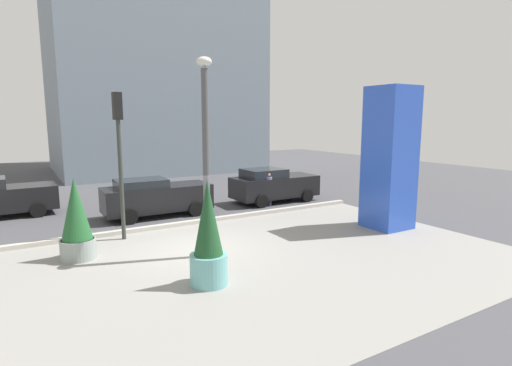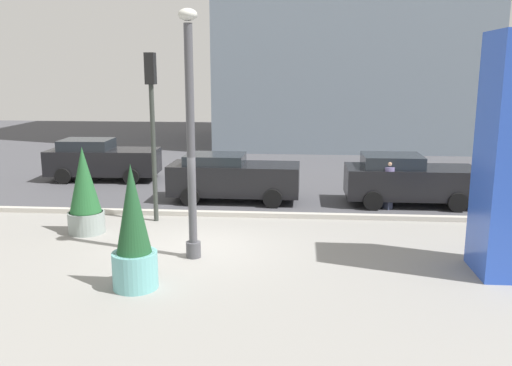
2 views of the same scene
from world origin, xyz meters
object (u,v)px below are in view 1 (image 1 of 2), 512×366
object	(u,v)px
potted_plant_curbside	(208,240)
traffic_light_corner	(119,143)
pedestrian_by_curb	(268,187)
art_pillar_blue	(390,158)
potted_plant_near_right	(76,222)
lamp_post	(206,163)
car_curb_west	(156,197)
car_passing_lane	(273,185)

from	to	relation	value
potted_plant_curbside	traffic_light_corner	distance (m)	5.62
potted_plant_curbside	pedestrian_by_curb	world-z (taller)	potted_plant_curbside
art_pillar_blue	potted_plant_near_right	size ratio (longest dim) A/B	2.17
traffic_light_corner	pedestrian_by_curb	bearing A→B (deg)	15.68
pedestrian_by_curb	art_pillar_blue	bearing A→B (deg)	-72.17
lamp_post	potted_plant_curbside	size ratio (longest dim) A/B	2.20
lamp_post	car_curb_west	world-z (taller)	lamp_post
car_passing_lane	pedestrian_by_curb	xyz separation A→B (m)	(-0.76, -0.73, 0.05)
car_curb_west	potted_plant_near_right	bearing A→B (deg)	-131.37
car_curb_west	pedestrian_by_curb	distance (m)	5.32
potted_plant_near_right	car_curb_west	bearing A→B (deg)	48.63
car_curb_west	pedestrian_by_curb	world-z (taller)	car_curb_west
traffic_light_corner	car_curb_west	world-z (taller)	traffic_light_corner
lamp_post	car_passing_lane	size ratio (longest dim) A/B	1.34
potted_plant_curbside	car_curb_west	world-z (taller)	potted_plant_curbside
art_pillar_blue	car_passing_lane	xyz separation A→B (m)	(-1.05, 6.36, -1.81)
art_pillar_blue	car_curb_west	distance (m)	9.69
potted_plant_near_right	car_passing_lane	world-z (taller)	potted_plant_near_right
potted_plant_curbside	car_passing_lane	bearing A→B (deg)	47.92
potted_plant_curbside	traffic_light_corner	size ratio (longest dim) A/B	0.53
art_pillar_blue	car_curb_west	xyz separation A→B (m)	(-7.08, 6.36, -1.82)
car_passing_lane	pedestrian_by_curb	distance (m)	1.05
traffic_light_corner	car_passing_lane	size ratio (longest dim) A/B	1.15
potted_plant_curbside	car_curb_west	size ratio (longest dim) A/B	0.59
potted_plant_curbside	car_curb_west	xyz separation A→B (m)	(1.08, 7.87, -0.32)
potted_plant_curbside	pedestrian_by_curb	distance (m)	9.56
potted_plant_near_right	traffic_light_corner	world-z (taller)	traffic_light_corner
potted_plant_curbside	car_curb_west	bearing A→B (deg)	82.19
car_curb_west	traffic_light_corner	bearing A→B (deg)	-125.89
car_passing_lane	lamp_post	bearing A→B (deg)	-136.68
lamp_post	pedestrian_by_curb	xyz separation A→B (m)	(5.50, 5.17, -1.95)
lamp_post	car_curb_west	distance (m)	6.24
potted_plant_near_right	potted_plant_curbside	size ratio (longest dim) A/B	0.92
art_pillar_blue	potted_plant_near_right	distance (m)	11.05
lamp_post	traffic_light_corner	size ratio (longest dim) A/B	1.17
art_pillar_blue	potted_plant_curbside	distance (m)	8.43
potted_plant_near_right	car_curb_west	distance (m)	5.51
potted_plant_near_right	pedestrian_by_curb	size ratio (longest dim) A/B	1.50
car_passing_lane	car_curb_west	distance (m)	6.03
lamp_post	car_passing_lane	bearing A→B (deg)	43.32
lamp_post	potted_plant_curbside	world-z (taller)	lamp_post
art_pillar_blue	traffic_light_corner	world-z (taller)	art_pillar_blue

